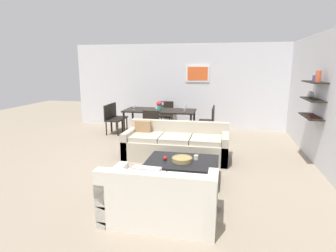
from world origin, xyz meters
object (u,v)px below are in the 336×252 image
Objects in this scene: dining_chair_head at (166,113)px; centerpiece_vase at (159,105)px; coffee_table at (182,171)px; wine_glass_right_near at (184,107)px; sofa_beige at (176,145)px; wine_glass_head at (163,104)px; wine_glass_right_far at (185,106)px; dining_table at (160,112)px; dining_chair_right_far at (209,119)px; decorative_bowl at (182,159)px; dining_chair_right_near at (208,121)px; candle_jar at (196,157)px; loveseat_white at (160,199)px; dining_chair_foot at (152,124)px; wine_glass_foot at (156,108)px; dining_chair_left_far at (116,115)px; dining_chair_left_near at (111,117)px; wine_glass_left_near at (134,106)px; apple_on_coffee_table at (165,158)px.

dining_chair_head is 0.95m from centerpiece_vase.
coffee_table is 3.22m from wine_glass_right_near.
sofa_beige is 2.60m from wine_glass_head.
dining_chair_head is 4.80× the size of wine_glass_right_far.
centerpiece_vase is (-0.76, -0.12, 0.01)m from wine_glass_right_far.
sofa_beige is at bearing -67.10° from dining_table.
wine_glass_head is (-1.44, 0.19, 0.37)m from dining_chair_right_far.
coffee_table is at bearing 98.55° from decorative_bowl.
dining_chair_right_near is at bearing -90.00° from dining_chair_right_far.
dining_chair_head is at bearing 109.48° from candle_jar.
loveseat_white is 4.49m from wine_glass_right_near.
dining_chair_foot is at bearing 126.65° from sofa_beige.
dining_table is 7.67× the size of centerpiece_vase.
coffee_table is at bearing -157.71° from candle_jar.
wine_glass_foot reaches higher than loveseat_white.
wine_glass_head reaches higher than dining_chair_right_far.
dining_chair_left_far is 1.58m from dining_chair_head.
dining_chair_left_near is 4.80× the size of wine_glass_right_far.
wine_glass_foot reaches higher than wine_glass_left_near.
apple_on_coffee_table is 3.40m from dining_table.
dining_chair_left_far is (-2.62, 3.48, 0.08)m from decorative_bowl.
candle_jar is 3.46m from centerpiece_vase.
dining_chair_right_far is 2.23m from wine_glass_left_near.
centerpiece_vase is at bearing -90.93° from dining_chair_head.
dining_chair_head is (-0.84, 2.86, 0.21)m from sofa_beige.
wine_glass_head is (-0.00, -0.47, 0.37)m from dining_chair_head.
dining_chair_left_near reaches higher than loveseat_white.
loveseat_white reaches higher than candle_jar.
coffee_table is 3.48× the size of decorative_bowl.
loveseat_white is 19.57× the size of apple_on_coffee_table.
candle_jar is 0.04× the size of dining_table.
apple_on_coffee_table is 0.04× the size of dining_table.
dining_chair_right_far is 1.00× the size of dining_chair_left_far.
dining_chair_head is at bearing 90.00° from wine_glass_head.
wine_glass_foot is at bearing 117.30° from candle_jar.
dining_chair_foot is at bearing -90.00° from dining_chair_head.
dining_chair_foot is 1.00× the size of dining_chair_right_near.
sofa_beige is at bearing -73.57° from dining_chair_head.
centerpiece_vase reaches higher than dining_chair_foot.
dining_table is 11.24× the size of wine_glass_right_far.
wine_glass_right_far is (0.00, 0.23, 0.02)m from wine_glass_right_near.
decorative_bowl and apple_on_coffee_table have the same top height.
dining_chair_foot is at bearing -143.40° from dining_chair_right_far.
sofa_beige is 1.28m from candle_jar.
candle_jar is at bearing -62.70° from wine_glass_foot.
centerpiece_vase reaches higher than dining_table.
dining_chair_right_far is at bearing 85.65° from coffee_table.
loveseat_white is at bearing -73.55° from dining_chair_foot.
dining_chair_right_far is 3.28× the size of centerpiece_vase.
dining_chair_left_near is 1.00× the size of dining_chair_right_near.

